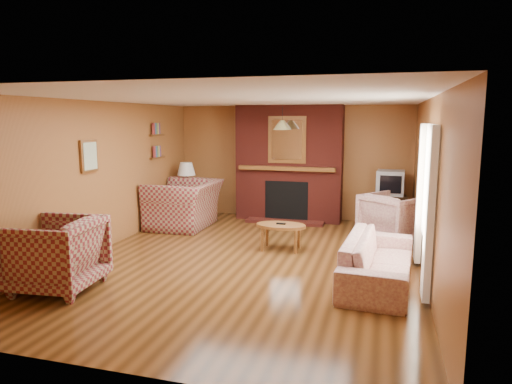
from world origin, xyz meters
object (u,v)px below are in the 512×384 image
(plaid_armchair, at_px, (56,254))
(tv_stand, at_px, (389,211))
(fireplace, at_px, (289,164))
(plaid_loveseat, at_px, (184,204))
(floral_armchair, at_px, (393,217))
(coffee_table, at_px, (281,228))
(floral_sofa, at_px, (378,260))
(side_table, at_px, (187,206))
(crt_tv, at_px, (390,183))
(table_lamp, at_px, (186,176))

(plaid_armchair, relative_size, tv_stand, 1.53)
(fireplace, relative_size, plaid_loveseat, 1.72)
(floral_armchair, bearing_deg, coffee_table, 68.74)
(floral_sofa, distance_m, coffee_table, 1.90)
(tv_stand, bearing_deg, floral_sofa, -97.53)
(fireplace, distance_m, floral_armchair, 2.54)
(plaid_loveseat, height_order, floral_sofa, plaid_loveseat)
(floral_sofa, height_order, coffee_table, floral_sofa)
(fireplace, distance_m, tv_stand, 2.23)
(coffee_table, bearing_deg, floral_sofa, -35.37)
(fireplace, relative_size, tv_stand, 3.66)
(coffee_table, relative_size, side_table, 1.40)
(crt_tv, bearing_deg, plaid_loveseat, -165.28)
(floral_armchair, distance_m, coffee_table, 2.06)
(fireplace, bearing_deg, side_table, -165.71)
(fireplace, bearing_deg, plaid_loveseat, -146.70)
(floral_armchair, bearing_deg, plaid_armchair, 78.28)
(coffee_table, bearing_deg, plaid_loveseat, 153.87)
(table_lamp, bearing_deg, floral_armchair, -9.14)
(plaid_armchair, distance_m, table_lamp, 4.26)
(table_lamp, bearing_deg, plaid_armchair, -87.97)
(tv_stand, relative_size, crt_tv, 1.22)
(fireplace, bearing_deg, tv_stand, -5.15)
(plaid_armchair, xyz_separation_m, tv_stand, (4.00, 4.59, -0.13))
(fireplace, xyz_separation_m, plaid_loveseat, (-1.85, -1.22, -0.73))
(plaid_armchair, height_order, floral_armchair, plaid_armchair)
(side_table, bearing_deg, floral_armchair, -9.14)
(fireplace, relative_size, floral_sofa, 1.16)
(table_lamp, bearing_deg, floral_sofa, -35.56)
(plaid_armchair, height_order, tv_stand, plaid_armchair)
(floral_armchair, height_order, crt_tv, crt_tv)
(fireplace, height_order, side_table, fireplace)
(floral_armchair, bearing_deg, plaid_loveseat, 37.03)
(plaid_loveseat, bearing_deg, floral_sofa, 58.76)
(fireplace, bearing_deg, coffee_table, -81.32)
(floral_armchair, relative_size, table_lamp, 1.46)
(table_lamp, relative_size, tv_stand, 0.96)
(fireplace, bearing_deg, plaid_armchair, -112.24)
(floral_sofa, xyz_separation_m, crt_tv, (0.15, 3.20, 0.59))
(fireplace, xyz_separation_m, side_table, (-2.10, -0.53, -0.89))
(floral_sofa, xyz_separation_m, floral_armchair, (0.20, 2.18, 0.12))
(floral_armchair, relative_size, coffee_table, 1.14)
(floral_sofa, height_order, side_table, floral_sofa)
(fireplace, height_order, floral_armchair, fireplace)
(side_table, relative_size, crt_tv, 1.07)
(floral_sofa, distance_m, crt_tv, 3.26)
(plaid_loveseat, height_order, crt_tv, crt_tv)
(plaid_armchair, relative_size, floral_sofa, 0.48)
(side_table, xyz_separation_m, crt_tv, (4.15, 0.34, 0.60))
(plaid_loveseat, relative_size, side_table, 2.41)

